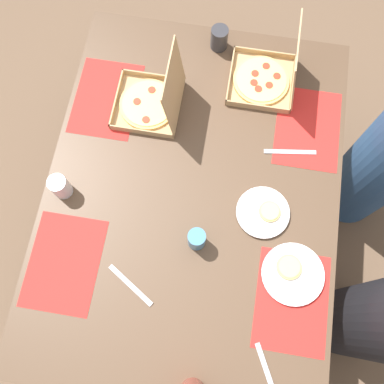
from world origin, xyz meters
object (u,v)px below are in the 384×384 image
at_px(cup_clear_right, 60,187).
at_px(diner_right_seat, 380,321).
at_px(plate_near_right, 263,212).
at_px(cup_red, 219,38).
at_px(plate_middle, 292,273).
at_px(cup_clear_left, 197,239).
at_px(diner_left_seat, 383,164).
at_px(pizza_box_corner_left, 268,77).
at_px(pizza_box_center, 153,101).

distance_m(cup_clear_right, diner_right_seat, 1.38).
bearing_deg(cup_clear_right, diner_right_seat, 78.37).
bearing_deg(plate_near_right, cup_red, -158.91).
distance_m(plate_middle, cup_clear_left, 0.37).
bearing_deg(plate_middle, diner_right_seat, 76.84).
bearing_deg(cup_red, diner_left_seat, 68.06).
distance_m(pizza_box_corner_left, cup_clear_right, 0.95).
xyz_separation_m(pizza_box_corner_left, plate_near_right, (0.57, 0.05, -0.04)).
relative_size(plate_near_right, cup_clear_left, 1.92).
height_order(plate_near_right, cup_red, cup_red).
height_order(cup_clear_right, diner_right_seat, diner_right_seat).
relative_size(pizza_box_center, cup_red, 2.90).
relative_size(pizza_box_corner_left, cup_clear_right, 2.93).
height_order(cup_clear_right, cup_red, same).
height_order(pizza_box_center, plate_near_right, pizza_box_center).
distance_m(cup_clear_left, cup_red, 0.88).
xyz_separation_m(pizza_box_corner_left, cup_clear_right, (0.61, -0.73, 0.00)).
xyz_separation_m(pizza_box_center, plate_middle, (0.60, 0.63, -0.04)).
height_order(plate_near_right, diner_right_seat, diner_right_seat).
xyz_separation_m(pizza_box_corner_left, pizza_box_center, (0.19, -0.45, -0.00)).
relative_size(plate_near_right, cup_clear_right, 1.98).
height_order(plate_near_right, cup_clear_left, cup_clear_left).
xyz_separation_m(cup_clear_left, cup_red, (-0.88, -0.04, -0.00)).
height_order(diner_left_seat, diner_right_seat, diner_right_seat).
relative_size(plate_middle, diner_right_seat, 0.20).
relative_size(plate_middle, plate_near_right, 1.12).
distance_m(pizza_box_corner_left, cup_clear_left, 0.75).
distance_m(plate_middle, plate_near_right, 0.25).
xyz_separation_m(pizza_box_corner_left, diner_right_seat, (0.88, 0.60, -0.26)).
bearing_deg(pizza_box_center, plate_middle, 46.63).
xyz_separation_m(plate_near_right, cup_clear_left, (0.15, -0.23, 0.04)).
distance_m(pizza_box_center, diner_right_seat, 1.29).
bearing_deg(diner_left_seat, pizza_box_center, -89.72).
bearing_deg(pizza_box_corner_left, cup_red, -123.27).
relative_size(pizza_box_corner_left, diner_right_seat, 0.26).
height_order(pizza_box_center, diner_left_seat, diner_left_seat).
bearing_deg(cup_red, plate_near_right, 21.09).
height_order(pizza_box_corner_left, cup_clear_right, pizza_box_corner_left).
relative_size(pizza_box_center, plate_near_right, 1.47).
bearing_deg(plate_near_right, cup_clear_right, -87.27).
bearing_deg(pizza_box_center, diner_right_seat, 56.54).
bearing_deg(diner_left_seat, cup_red, -111.94).
height_order(pizza_box_corner_left, pizza_box_center, same).
bearing_deg(cup_clear_right, diner_left_seat, 107.78).
bearing_deg(diner_right_seat, cup_clear_right, -101.63).
xyz_separation_m(plate_middle, diner_left_seat, (-0.60, 0.42, -0.24)).
relative_size(cup_clear_right, diner_right_seat, 0.09).
bearing_deg(cup_clear_right, plate_middle, 79.09).
relative_size(plate_near_right, diner_left_seat, 0.19).
relative_size(cup_clear_right, diner_left_seat, 0.09).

